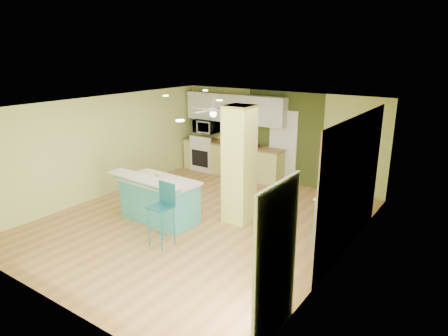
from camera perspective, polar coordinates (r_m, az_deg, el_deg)
The scene contains 23 objects.
floor at distance 8.72m, azimuth -3.34°, elevation -7.61°, with size 6.00×7.00×0.01m, color #A6723A.
ceiling at distance 8.03m, azimuth -3.64°, elevation 8.96°, with size 6.00×7.00×0.01m, color white.
wall_back at distance 11.17m, azimuth 7.65°, elevation 4.47°, with size 6.00×0.01×2.50m, color #C8D572.
wall_front at distance 6.09m, azimuth -24.35°, elevation -7.31°, with size 6.00×0.01×2.50m, color #C8D572.
wall_left at distance 10.36m, azimuth -16.74°, elevation 2.95°, with size 0.01×7.00×2.50m, color #C8D572.
wall_right at distance 6.94m, azimuth 16.53°, elevation -3.62°, with size 0.01×7.00×2.50m, color #C8D572.
wood_panel at distance 7.49m, azimuth 17.88°, elevation -2.25°, with size 0.02×3.40×2.50m, color #8C6C50.
olive_accent at distance 11.07m, azimuth 8.53°, elevation 4.32°, with size 2.20×0.02×2.50m, color #3E4A1D.
interior_door at distance 11.10m, azimuth 8.41°, elevation 3.04°, with size 0.82×0.05×2.00m, color white.
french_door at distance 5.08m, azimuth 7.42°, elevation -13.25°, with size 0.04×1.08×2.10m, color silver.
column at distance 8.32m, azimuth 2.17°, elevation 0.41°, with size 0.55×0.55×2.50m, color #D5DB65.
kitchen_run at distance 11.73m, azimuth 1.17°, elevation 1.28°, with size 3.25×0.63×0.94m.
stove at distance 12.26m, azimuth -2.57°, elevation 1.88°, with size 0.76×0.66×1.08m.
upper_cabinets at distance 11.53m, azimuth 1.54°, elevation 8.52°, with size 3.20×0.34×0.80m, color white.
microwave at distance 12.07m, azimuth -2.59°, elevation 5.98°, with size 0.70×0.48×0.39m, color white.
ceiling_fan at distance 10.33m, azimuth -1.55°, elevation 8.29°, with size 1.41×1.41×0.61m.
pendant_lamp at distance 7.55m, azimuth 16.20°, elevation 3.06°, with size 0.14×0.14×0.69m.
wall_decor at distance 7.59m, azimuth 18.36°, elevation 0.33°, with size 0.03×0.90×0.70m, color brown.
peninsula at distance 8.70m, azimuth -9.26°, elevation -4.38°, with size 1.98×1.12×1.05m.
bar_stool at distance 7.52m, azimuth -8.62°, elevation -5.11°, with size 0.42×0.42×1.21m.
side_counter at distance 8.23m, azimuth 16.41°, elevation -6.18°, with size 0.62×1.47×0.95m.
fruit_bowl at distance 11.16m, azimuth 4.35°, elevation 3.13°, with size 0.33×0.33×0.08m, color #392417.
canister at distance 8.57m, azimuth -9.29°, elevation -1.16°, with size 0.15×0.15×0.15m, color gold.
Camera 1 is at (4.92, -6.26, 3.56)m, focal length 32.00 mm.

